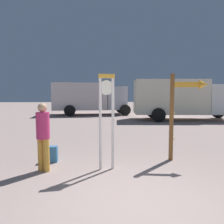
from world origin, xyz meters
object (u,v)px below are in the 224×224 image
person_near_clock (43,133)px  box_truck_far (89,97)px  standing_clock (107,113)px  box_truck_near (180,98)px  backpack (52,154)px  arrow_sign (184,103)px

person_near_clock → box_truck_far: (0.46, 13.58, 0.59)m
standing_clock → box_truck_near: 10.99m
standing_clock → backpack: (-1.49, 0.66, -1.18)m
backpack → box_truck_far: size_ratio=0.07×
box_truck_near → box_truck_far: bearing=148.5°
standing_clock → box_truck_far: 13.57m
arrow_sign → backpack: size_ratio=5.57×
standing_clock → arrow_sign: bearing=15.4°
person_near_clock → box_truck_near: box_truck_near is taller
arrow_sign → box_truck_far: bearing=103.9°
arrow_sign → person_near_clock: bearing=-170.1°
box_truck_near → backpack: bearing=-127.8°
person_near_clock → backpack: bearing=87.2°
arrow_sign → standing_clock: bearing=-164.6°
person_near_clock → backpack: size_ratio=3.81×
person_near_clock → box_truck_far: 13.60m
box_truck_near → arrow_sign: bearing=-110.1°
backpack → box_truck_near: 11.35m
backpack → arrow_sign: bearing=-1.0°
backpack → box_truck_far: 12.94m
arrow_sign → person_near_clock: arrow_sign is taller
person_near_clock → box_truck_near: size_ratio=0.24×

